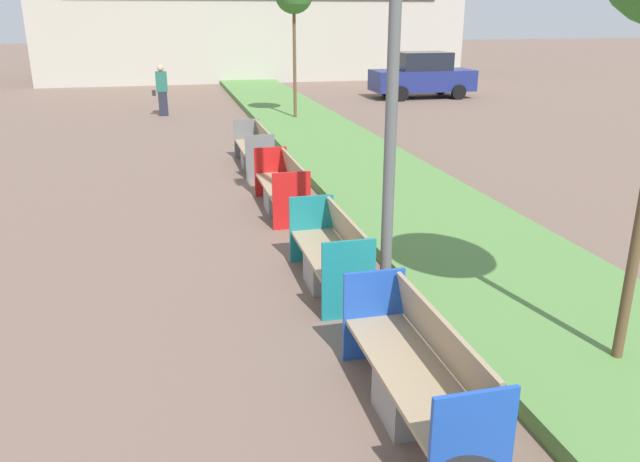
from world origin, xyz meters
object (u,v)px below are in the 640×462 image
(pedestrian_walking, at_px, (162,90))
(bench_red_frame, at_px, (283,191))
(bench_blue_frame, at_px, (417,380))
(bench_grey_frame, at_px, (255,151))
(bench_teal_frame, at_px, (331,259))
(parked_car_distant, at_px, (422,75))

(pedestrian_walking, bearing_deg, bench_red_frame, -80.59)
(pedestrian_walking, bearing_deg, bench_blue_frame, -83.78)
(bench_red_frame, distance_m, bench_grey_frame, 3.42)
(bench_teal_frame, xyz_separation_m, bench_grey_frame, (0.00, 6.77, 0.01))
(bench_red_frame, relative_size, parked_car_distant, 0.49)
(bench_blue_frame, distance_m, parked_car_distant, 22.38)
(bench_red_frame, relative_size, pedestrian_walking, 1.20)
(bench_blue_frame, height_order, bench_grey_frame, same)
(bench_red_frame, relative_size, bench_grey_frame, 0.95)
(pedestrian_walking, bearing_deg, bench_grey_frame, -76.89)
(bench_blue_frame, distance_m, bench_teal_frame, 2.86)
(parked_car_distant, bearing_deg, bench_grey_frame, -127.34)
(bench_blue_frame, bearing_deg, bench_red_frame, 90.01)
(parked_car_distant, bearing_deg, bench_blue_frame, -111.99)
(bench_grey_frame, bearing_deg, bench_red_frame, -90.02)
(bench_blue_frame, relative_size, bench_red_frame, 1.04)
(bench_blue_frame, relative_size, pedestrian_walking, 1.25)
(bench_teal_frame, height_order, bench_grey_frame, same)
(bench_teal_frame, xyz_separation_m, bench_red_frame, (0.00, 3.34, 0.01))
(bench_blue_frame, bearing_deg, pedestrian_walking, 96.22)
(bench_teal_frame, xyz_separation_m, parked_car_distant, (8.60, 17.79, 0.55))
(bench_grey_frame, xyz_separation_m, pedestrian_walking, (-1.97, 8.47, 0.50))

